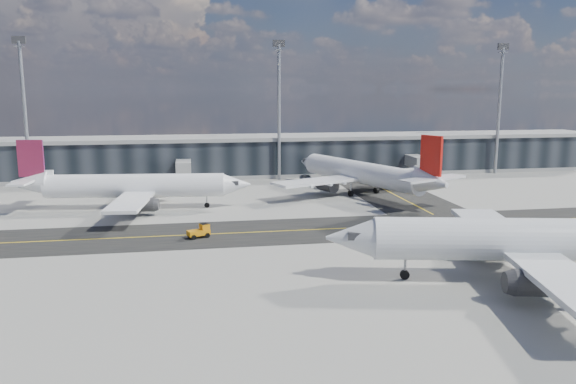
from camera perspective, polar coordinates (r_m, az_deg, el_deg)
name	(u,v)px	position (r m, az deg, el deg)	size (l,w,h in m)	color
ground	(336,236)	(73.86, 4.93, -4.52)	(300.00, 300.00, 0.00)	gray
taxiway_lanes	(343,217)	(84.92, 5.64, -2.55)	(180.00, 63.00, 0.03)	black
terminal_concourse	(275,157)	(126.15, -1.38, 3.62)	(152.00, 19.80, 8.80)	black
floodlight_masts	(279,106)	(118.46, -0.92, 8.77)	(102.50, 0.70, 28.90)	gray
airliner_af	(132,186)	(93.21, -15.57, 0.59)	(37.83, 32.32, 11.20)	white
airliner_redtail	(363,173)	(102.81, 7.60, 1.90)	(33.47, 38.69, 11.93)	white
airliner_near	(542,240)	(61.31, 24.43, -4.49)	(42.70, 36.65, 12.71)	silver
baggage_tug	(200,231)	(73.73, -8.89, -3.92)	(3.12, 2.30, 1.77)	orange
service_van	(307,178)	(116.84, 1.90, 1.41)	(2.40, 5.21, 1.45)	white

